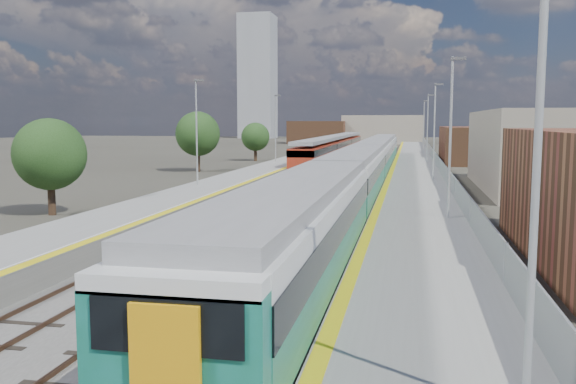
% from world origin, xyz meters
% --- Properties ---
extents(ground, '(320.00, 320.00, 0.00)m').
position_xyz_m(ground, '(0.00, 50.00, 0.00)').
color(ground, '#47443A').
rests_on(ground, ground).
extents(ballast_bed, '(10.50, 155.00, 0.06)m').
position_xyz_m(ballast_bed, '(-2.25, 52.50, 0.03)').
color(ballast_bed, '#565451').
rests_on(ballast_bed, ground).
extents(tracks, '(8.96, 160.00, 0.17)m').
position_xyz_m(tracks, '(-1.65, 54.18, 0.11)').
color(tracks, '#4C3323').
rests_on(tracks, ground).
extents(platform_right, '(4.70, 155.00, 8.52)m').
position_xyz_m(platform_right, '(5.28, 52.49, 0.54)').
color(platform_right, slate).
rests_on(platform_right, ground).
extents(platform_left, '(4.30, 155.00, 8.52)m').
position_xyz_m(platform_left, '(-9.05, 52.49, 0.52)').
color(platform_left, slate).
rests_on(platform_left, ground).
extents(buildings, '(72.00, 185.50, 40.00)m').
position_xyz_m(buildings, '(-18.12, 138.60, 10.70)').
color(buildings, brown).
rests_on(buildings, ground).
extents(green_train, '(2.84, 79.02, 3.12)m').
position_xyz_m(green_train, '(1.50, 39.73, 2.20)').
color(green_train, black).
rests_on(green_train, ground).
extents(red_train, '(2.73, 55.34, 3.44)m').
position_xyz_m(red_train, '(-5.50, 77.42, 2.03)').
color(red_train, black).
rests_on(red_train, ground).
extents(tree_a, '(4.23, 4.23, 5.74)m').
position_xyz_m(tree_a, '(-16.04, 24.91, 3.61)').
color(tree_a, '#382619').
rests_on(tree_a, ground).
extents(tree_b, '(4.88, 4.88, 6.62)m').
position_xyz_m(tree_b, '(-18.20, 56.51, 4.16)').
color(tree_b, '#382619').
rests_on(tree_b, ground).
extents(tree_c, '(3.96, 3.96, 5.37)m').
position_xyz_m(tree_c, '(-16.54, 75.57, 3.37)').
color(tree_c, '#382619').
rests_on(tree_c, ground).
extents(tree_d, '(4.29, 4.29, 5.82)m').
position_xyz_m(tree_d, '(19.89, 63.00, 3.66)').
color(tree_d, '#382619').
rests_on(tree_d, ground).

